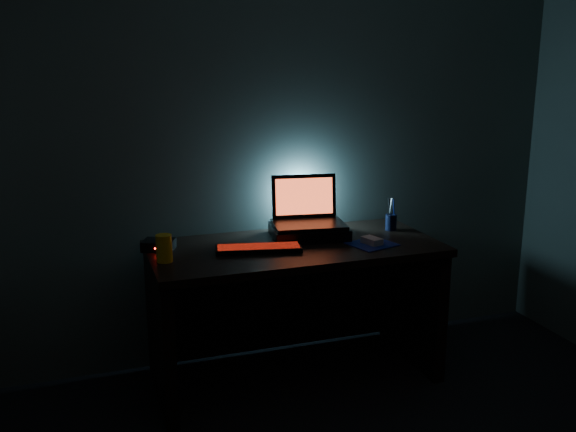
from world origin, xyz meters
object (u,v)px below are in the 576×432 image
object	(u,v)px
keyboard	(259,248)
pen_cup	(391,222)
router	(159,245)
juice_glass	(164,248)
laptop	(307,213)
mouse	(372,241)

from	to	relation	value
keyboard	pen_cup	size ratio (longest dim) A/B	4.97
keyboard	router	world-z (taller)	router
pen_cup	juice_glass	distance (m)	1.30
keyboard	pen_cup	distance (m)	0.83
laptop	keyboard	size ratio (longest dim) A/B	0.93
juice_glass	router	size ratio (longest dim) A/B	0.70
mouse	router	size ratio (longest dim) A/B	0.58
keyboard	juice_glass	bearing A→B (deg)	-165.81
mouse	pen_cup	world-z (taller)	pen_cup
mouse	router	xyz separation A→B (m)	(-1.06, 0.26, 0.01)
mouse	pen_cup	distance (m)	0.32
keyboard	juice_glass	size ratio (longest dim) A/B	3.39
laptop	router	xyz separation A→B (m)	(-0.81, -0.03, -0.09)
mouse	juice_glass	bearing A→B (deg)	160.87
mouse	juice_glass	world-z (taller)	juice_glass
keyboard	pen_cup	xyz separation A→B (m)	(0.82, 0.15, 0.03)
mouse	router	distance (m)	1.09
laptop	router	world-z (taller)	laptop
keyboard	laptop	bearing A→B (deg)	43.99
keyboard	router	bearing A→B (deg)	170.53
pen_cup	keyboard	bearing A→B (deg)	-169.93
router	juice_glass	bearing A→B (deg)	-65.88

